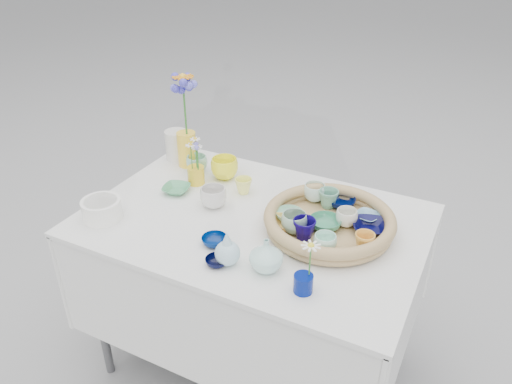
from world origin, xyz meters
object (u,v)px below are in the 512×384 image
at_px(wicker_tray, 329,222).
at_px(tall_vase_yellow, 187,149).
at_px(bud_vase_seafoam, 266,255).
at_px(display_table, 254,360).

relative_size(wicker_tray, tall_vase_yellow, 2.99).
distance_m(wicker_tray, bud_vase_seafoam, 0.32).
height_order(display_table, bud_vase_seafoam, bud_vase_seafoam).
xyz_separation_m(wicker_tray, bud_vase_seafoam, (-0.11, -0.30, 0.02)).
bearing_deg(tall_vase_yellow, display_table, -29.23).
distance_m(bud_vase_seafoam, tall_vase_yellow, 0.82).
bearing_deg(bud_vase_seafoam, wicker_tray, 70.56).
bearing_deg(wicker_tray, bud_vase_seafoam, -109.44).
xyz_separation_m(bud_vase_seafoam, tall_vase_yellow, (-0.64, 0.51, 0.02)).
bearing_deg(display_table, wicker_tray, 10.12).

